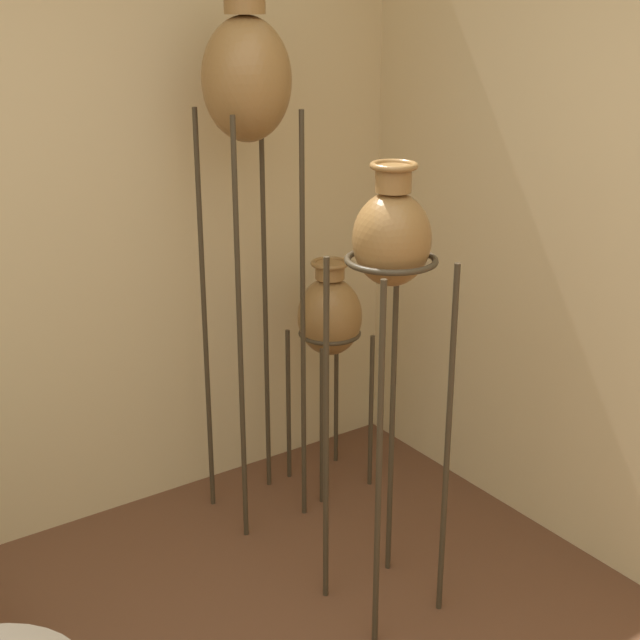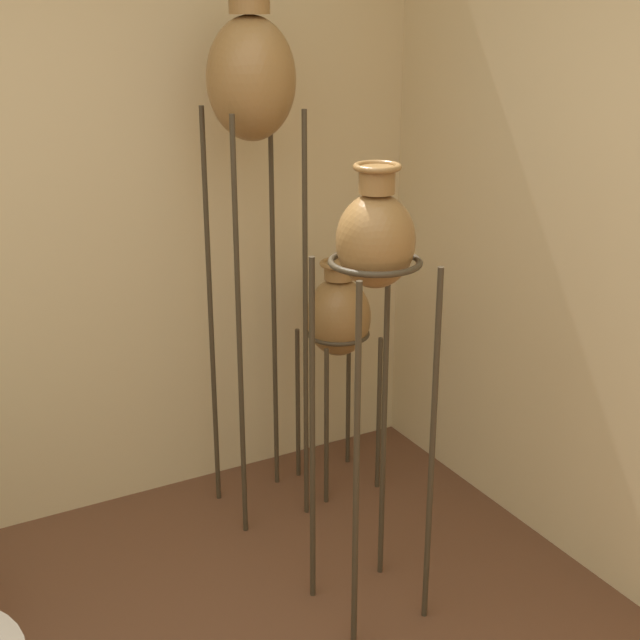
# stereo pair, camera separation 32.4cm
# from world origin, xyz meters

# --- Properties ---
(vase_stand_tall) EXTENTS (0.33, 0.33, 2.09)m
(vase_stand_tall) POSITION_xyz_m (1.08, 1.62, 1.74)
(vase_stand_tall) COLOR #382D1E
(vase_stand_tall) RESTS_ON ground_plane
(vase_stand_medium) EXTENTS (0.31, 0.31, 1.59)m
(vase_stand_medium) POSITION_xyz_m (1.13, 0.83, 1.30)
(vase_stand_medium) COLOR #382D1E
(vase_stand_medium) RESTS_ON ground_plane
(vase_stand_short) EXTENTS (0.28, 0.28, 1.03)m
(vase_stand_short) POSITION_xyz_m (1.47, 1.64, 0.78)
(vase_stand_short) COLOR #382D1E
(vase_stand_short) RESTS_ON ground_plane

